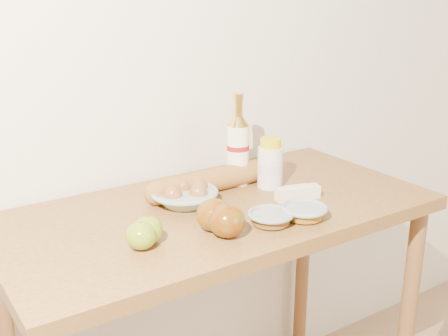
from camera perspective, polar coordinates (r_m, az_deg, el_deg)
The scene contains 13 objects.
back_wall at distance 1.73m, azimuth -6.70°, elevation 11.99°, with size 3.50×0.02×2.60m, color silver.
table at distance 1.60m, azimuth -0.60°, elevation -8.00°, with size 1.20×0.60×0.90m.
bourbon_bottle at distance 1.70m, azimuth 1.42°, elevation 2.07°, with size 0.09×0.09×0.28m.
cream_bottle at distance 1.68m, azimuth 4.72°, elevation 0.36°, with size 0.08×0.08×0.15m.
egg_bowl at distance 1.56m, azimuth -4.05°, elevation -2.76°, with size 0.24×0.24×0.07m.
baguette at distance 1.64m, azimuth -1.60°, elevation -1.34°, with size 0.41×0.08×0.07m.
apple_yellowgreen at distance 1.32m, azimuth -8.42°, elevation -6.81°, with size 0.08×0.08×0.07m.
apple_redgreen_front at distance 1.36m, azimuth 0.32°, elevation -5.37°, with size 0.11×0.11×0.08m.
apple_redgreen_right at distance 1.39m, azimuth -1.04°, elevation -4.78°, with size 0.10×0.10×0.08m.
sugar_bowl at distance 1.44m, azimuth 4.76°, elevation -5.06°, with size 0.16×0.16×0.03m.
syrup_bowl at distance 1.48m, azimuth 8.13°, elevation -4.44°, with size 0.16×0.16×0.04m.
butter_stick at distance 1.61m, azimuth 7.49°, elevation -2.52°, with size 0.13×0.07×0.04m.
apple_extra at distance 1.34m, azimuth -7.75°, elevation -6.26°, with size 0.08×0.08×0.07m.
Camera 1 is at (-0.78, -0.03, 1.49)m, focal length 45.00 mm.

